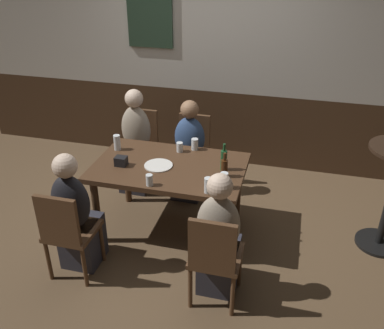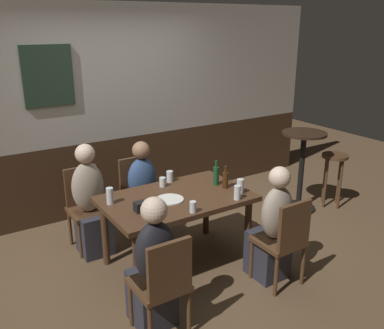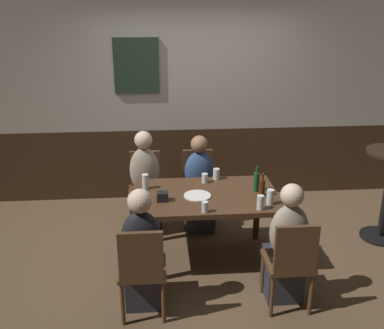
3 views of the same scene
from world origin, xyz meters
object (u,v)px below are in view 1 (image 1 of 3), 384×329
at_px(person_right_near, 219,243).
at_px(beer_glass_half, 224,182).
at_px(person_left_far, 136,148).
at_px(beer_bottle_green, 224,160).
at_px(chair_left_far, 141,143).
at_px(highball_clear, 195,145).
at_px(tumbler_short, 208,186).
at_px(pint_glass_pale, 180,148).
at_px(chair_right_near, 215,255).
at_px(chair_mid_far, 192,149).
at_px(condiment_caddy, 121,161).
at_px(chair_left_near, 67,230).
at_px(person_mid_far, 189,157).
at_px(dining_table, 170,173).
at_px(beer_bottle_brown, 224,168).
at_px(beer_glass_tall, 117,143).
at_px(plate_white_large, 158,165).
at_px(person_left_near, 77,220).
at_px(pint_glass_amber, 149,181).

height_order(person_right_near, beer_glass_half, person_right_near).
height_order(person_left_far, beer_bottle_green, person_left_far).
relative_size(chair_left_far, highball_clear, 7.40).
relative_size(chair_left_far, tumbler_short, 6.30).
bearing_deg(pint_glass_pale, chair_right_near, -62.30).
relative_size(chair_mid_far, tumbler_short, 6.30).
xyz_separation_m(chair_left_far, condiment_caddy, (0.19, -0.98, 0.29)).
bearing_deg(chair_left_near, person_mid_far, 68.15).
height_order(pint_glass_pale, condiment_caddy, pint_glass_pale).
bearing_deg(dining_table, chair_mid_far, 90.00).
relative_size(person_right_near, beer_bottle_brown, 4.82).
xyz_separation_m(person_left_far, person_right_near, (1.26, -1.41, -0.02)).
bearing_deg(tumbler_short, beer_glass_tall, 152.30).
relative_size(chair_right_near, plate_white_large, 3.26).
distance_m(highball_clear, beer_bottle_green, 0.50).
bearing_deg(dining_table, condiment_caddy, -165.28).
height_order(person_left_near, beer_bottle_brown, person_left_near).
relative_size(pint_glass_pale, beer_glass_tall, 0.63).
distance_m(person_mid_far, person_left_near, 1.55).
bearing_deg(chair_left_near, highball_clear, 58.07).
distance_m(pint_glass_pale, beer_bottle_brown, 0.65).
bearing_deg(tumbler_short, person_mid_far, 113.10).
bearing_deg(dining_table, person_left_far, 131.71).
xyz_separation_m(chair_mid_far, beer_glass_tall, (-0.61, -0.68, 0.32)).
bearing_deg(highball_clear, plate_white_large, -119.98).
distance_m(person_left_near, pint_glass_pale, 1.24).
xyz_separation_m(tumbler_short, pint_glass_amber, (-0.52, -0.02, -0.02)).
relative_size(chair_right_near, person_left_near, 0.77).
bearing_deg(highball_clear, pint_glass_amber, -104.99).
relative_size(chair_right_near, pint_glass_amber, 8.39).
distance_m(plate_white_large, condiment_caddy, 0.36).
distance_m(chair_mid_far, person_mid_far, 0.16).
xyz_separation_m(person_mid_far, person_left_near, (-0.63, -1.41, 0.01)).
height_order(highball_clear, pint_glass_amber, highball_clear).
height_order(person_left_far, beer_glass_tall, person_left_far).
height_order(chair_left_near, pint_glass_pale, chair_left_near).
height_order(chair_right_near, beer_glass_half, beer_glass_half).
height_order(pint_glass_amber, condiment_caddy, pint_glass_amber).
bearing_deg(chair_mid_far, person_mid_far, -90.00).
relative_size(tumbler_short, beer_bottle_brown, 0.59).
relative_size(chair_right_near, beer_bottle_green, 3.32).
distance_m(dining_table, pint_glass_amber, 0.42).
relative_size(chair_mid_far, person_left_far, 0.74).
relative_size(beer_glass_half, beer_bottle_brown, 0.63).
bearing_deg(chair_left_far, chair_right_near, -54.00).
height_order(person_mid_far, beer_glass_half, person_mid_far).
height_order(beer_glass_tall, condiment_caddy, beer_glass_tall).
distance_m(dining_table, plate_white_large, 0.14).
height_order(beer_glass_tall, beer_bottle_brown, beer_bottle_brown).
bearing_deg(person_mid_far, pint_glass_amber, -92.99).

